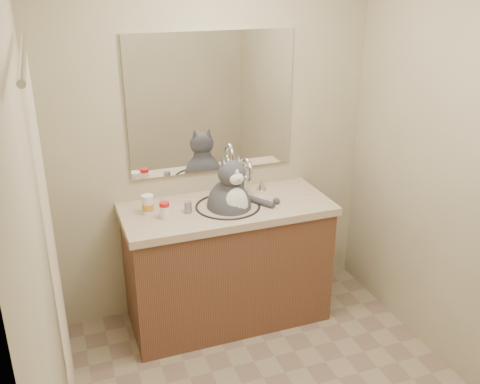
% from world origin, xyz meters
% --- Properties ---
extents(room, '(2.22, 2.52, 2.42)m').
position_xyz_m(room, '(0.00, 0.00, 1.20)').
color(room, gray).
rests_on(room, ground).
extents(vanity, '(1.34, 0.59, 1.12)m').
position_xyz_m(vanity, '(0.00, 0.96, 0.44)').
color(vanity, brown).
rests_on(vanity, ground).
extents(mirror, '(1.10, 0.02, 0.90)m').
position_xyz_m(mirror, '(0.00, 1.24, 1.45)').
color(mirror, white).
rests_on(mirror, room).
extents(shower_curtain, '(0.02, 1.30, 1.93)m').
position_xyz_m(shower_curtain, '(-1.05, 0.10, 1.03)').
color(shower_curtain, '#C1AD92').
rests_on(shower_curtain, ground).
extents(cat, '(0.43, 0.34, 0.56)m').
position_xyz_m(cat, '(0.01, 0.93, 0.87)').
color(cat, '#414146').
rests_on(cat, vanity).
extents(pill_bottle_redcap, '(0.08, 0.08, 0.11)m').
position_xyz_m(pill_bottle_redcap, '(-0.41, 0.91, 0.90)').
color(pill_bottle_redcap, white).
rests_on(pill_bottle_redcap, vanity).
extents(pill_bottle_orange, '(0.09, 0.09, 0.12)m').
position_xyz_m(pill_bottle_orange, '(-0.50, 1.01, 0.91)').
color(pill_bottle_orange, white).
rests_on(pill_bottle_orange, vanity).
extents(grey_canister, '(0.06, 0.06, 0.07)m').
position_xyz_m(grey_canister, '(-0.26, 0.94, 0.89)').
color(grey_canister, gray).
rests_on(grey_canister, vanity).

